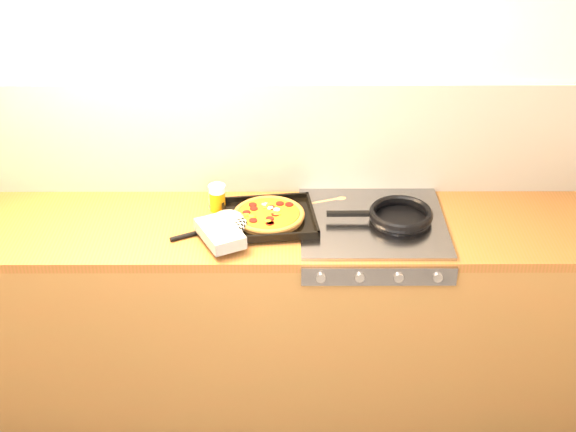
{
  "coord_description": "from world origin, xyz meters",
  "views": [
    {
      "loc": [
        0.09,
        -1.74,
        2.62
      ],
      "look_at": [
        0.1,
        1.08,
        0.95
      ],
      "focal_mm": 50.0,
      "sensor_mm": 36.0,
      "label": 1
    }
  ],
  "objects_px": {
    "tomato_can": "(217,197)",
    "frying_pan": "(399,216)",
    "pizza_on_tray": "(255,220)",
    "juice_glass": "(217,197)"
  },
  "relations": [
    {
      "from": "tomato_can",
      "to": "juice_glass",
      "type": "relative_size",
      "value": 0.88
    },
    {
      "from": "tomato_can",
      "to": "juice_glass",
      "type": "distance_m",
      "value": 0.02
    },
    {
      "from": "juice_glass",
      "to": "tomato_can",
      "type": "bearing_deg",
      "value": 103.62
    },
    {
      "from": "frying_pan",
      "to": "juice_glass",
      "type": "height_order",
      "value": "juice_glass"
    },
    {
      "from": "pizza_on_tray",
      "to": "juice_glass",
      "type": "bearing_deg",
      "value": 137.05
    },
    {
      "from": "frying_pan",
      "to": "tomato_can",
      "type": "height_order",
      "value": "tomato_can"
    },
    {
      "from": "pizza_on_tray",
      "to": "tomato_can",
      "type": "bearing_deg",
      "value": 134.47
    },
    {
      "from": "tomato_can",
      "to": "juice_glass",
      "type": "bearing_deg",
      "value": -76.38
    },
    {
      "from": "pizza_on_tray",
      "to": "frying_pan",
      "type": "height_order",
      "value": "pizza_on_tray"
    },
    {
      "from": "tomato_can",
      "to": "frying_pan",
      "type": "bearing_deg",
      "value": -10.12
    }
  ]
}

